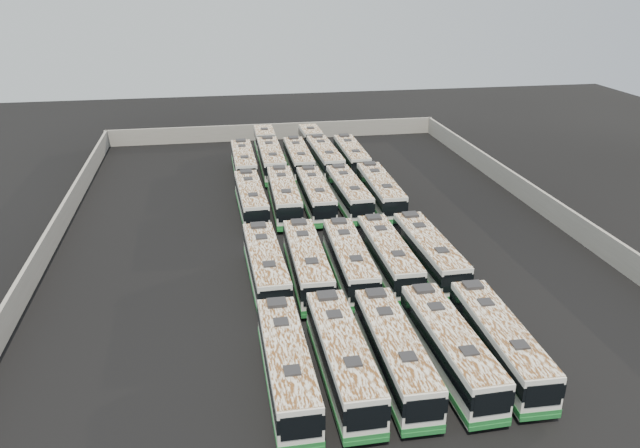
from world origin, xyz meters
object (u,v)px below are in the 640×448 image
Objects in this scene: bus_midfront_far_left at (266,267)px; bus_back_far_left at (244,162)px; bus_midfront_left at (307,263)px; bus_midfront_center at (349,261)px; bus_midfront_right at (388,256)px; bus_midback_far_right at (380,191)px; bus_front_center at (395,353)px; bus_back_center at (298,159)px; bus_midback_center at (315,195)px; bus_front_right at (450,347)px; bus_midfront_far_right at (429,253)px; bus_midback_far_left at (251,200)px; bus_back_right at (320,151)px; bus_midback_left at (284,196)px; bus_front_left at (343,357)px; bus_back_left at (269,153)px; bus_back_far_right at (351,156)px; bus_front_far_left at (287,365)px; bus_midback_right at (349,193)px; bus_front_far_right at (499,342)px.

bus_back_far_left is (0.05, 27.17, -0.03)m from bus_midfront_far_left.
bus_midfront_center is at bearing 0.14° from bus_midfront_left.
bus_midback_far_right is at bearing 77.29° from bus_midfront_right.
bus_front_center reaches higher than bus_back_center.
bus_midfront_center is at bearing -89.51° from bus_midback_center.
bus_front_right is 1.00× the size of bus_midfront_far_right.
bus_front_right is (3.29, -0.05, 0.01)m from bus_front_center.
bus_midfront_right reaches higher than bus_midfront_center.
bus_midfront_far_left is 0.99× the size of bus_midback_far_right.
bus_midfront_center reaches higher than bus_midback_far_left.
bus_midback_far_right is 1.04× the size of bus_back_far_left.
bus_midfront_far_left is 16.17m from bus_midback_center.
bus_back_center is 0.63× the size of bus_back_right.
bus_midback_far_left is 6.26m from bus_midback_center.
bus_midback_left reaches higher than bus_back_far_left.
bus_midback_left reaches higher than bus_midfront_left.
bus_front_center is 0.99× the size of bus_front_right.
bus_back_right reaches higher than bus_midback_center.
bus_front_center is at bearing -64.66° from bus_midfront_far_left.
bus_midback_far_right is (9.48, 27.09, 0.01)m from bus_front_left.
bus_front_left is 12.63m from bus_midfront_center.
bus_midback_left is (-9.47, 14.78, 0.03)m from bus_midfront_far_right.
bus_back_left is (-6.30, 42.84, 0.04)m from bus_front_right.
bus_midfront_center is 28.23m from bus_back_far_right.
bus_front_right is 0.64× the size of bus_back_right.
bus_midfront_far_left reaches higher than bus_front_center.
bus_midfront_far_right is 19.29m from bus_midback_far_left.
bus_front_left is at bearing -84.72° from bus_midback_far_left.
bus_midfront_far_right is at bearing -88.97° from bus_back_far_right.
bus_back_far_right is at bearing -41.66° from bus_back_right.
bus_front_far_left reaches higher than bus_midback_far_left.
bus_midfront_right is 1.01× the size of bus_back_center.
bus_back_far_left is (-9.47, 12.29, -0.01)m from bus_midback_right.
bus_midfront_right is (9.39, 0.15, -0.01)m from bus_midfront_far_left.
bus_front_left reaches higher than bus_front_right.
bus_back_center is (6.36, 27.36, -0.03)m from bus_midfront_far_left.
bus_midback_center is (3.17, 14.97, -0.06)m from bus_midfront_left.
bus_front_far_right is 0.98× the size of bus_midfront_far_right.
bus_midback_far_right is at bearing 0.35° from bus_midback_left.
bus_back_left is (0.15, 30.48, 0.01)m from bus_midfront_left.
bus_front_right is 12.57m from bus_midfront_right.
bus_back_center is (0.06, 27.46, -0.01)m from bus_midfront_center.
bus_front_far_left is at bearing 179.28° from bus_front_right.
bus_midback_left is 1.04× the size of bus_back_center.
bus_back_far_right is at bearing 75.01° from bus_midback_right.
bus_front_left reaches higher than bus_midfront_center.
bus_back_left is at bearing 94.58° from bus_front_center.
bus_midfront_left is at bearing 116.20° from bus_front_right.
bus_midfront_left is at bearing 104.95° from bus_front_center.
bus_front_far_right is 42.67m from bus_back_right.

